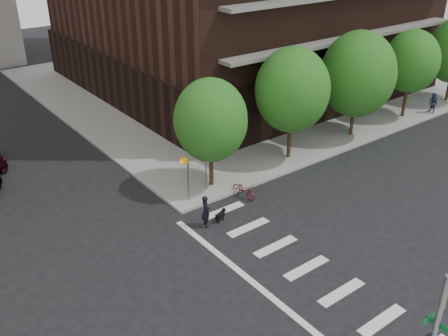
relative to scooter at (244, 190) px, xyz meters
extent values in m
plane|color=black|center=(-4.74, -6.50, -0.44)|extent=(120.00, 120.00, 0.00)
cube|color=gray|center=(15.76, 17.00, -0.36)|extent=(39.00, 33.00, 0.15)
cube|color=silver|center=(-1.74, -10.50, -0.43)|extent=(2.40, 0.50, 0.01)
cube|color=silver|center=(-1.74, -8.50, -0.43)|extent=(2.40, 0.50, 0.01)
cube|color=silver|center=(-1.74, -6.50, -0.43)|extent=(2.40, 0.50, 0.01)
cube|color=silver|center=(-1.74, -4.50, -0.43)|extent=(2.40, 0.50, 0.01)
cube|color=silver|center=(-1.74, -2.50, -0.43)|extent=(2.40, 0.50, 0.01)
cube|color=silver|center=(-1.74, -0.50, -0.43)|extent=(2.40, 0.50, 0.01)
cube|color=silver|center=(-4.24, -6.50, -0.43)|extent=(0.30, 13.00, 0.01)
cube|color=black|center=(13.26, 17.50, 1.71)|extent=(25.50, 25.50, 4.00)
cube|color=maroon|center=(26.46, 8.00, 2.51)|extent=(1.40, 5.00, 0.20)
cylinder|color=#301E11|center=(-0.74, 2.00, 0.86)|extent=(0.24, 0.24, 2.30)
sphere|color=#235B19|center=(-0.74, 2.00, 3.61)|extent=(4.00, 4.00, 4.00)
cylinder|color=#301E11|center=(5.26, 2.00, 1.01)|extent=(0.24, 0.24, 2.60)
sphere|color=#235B19|center=(5.26, 2.00, 4.11)|extent=(4.50, 4.50, 4.50)
cylinder|color=#301E11|center=(11.26, 2.00, 0.86)|extent=(0.24, 0.24, 2.30)
sphere|color=#235B19|center=(11.26, 2.00, 4.01)|extent=(5.00, 5.00, 5.00)
cylinder|color=#301E11|center=(17.26, 2.00, 1.01)|extent=(0.24, 0.24, 2.60)
sphere|color=#235B19|center=(17.26, 2.00, 3.91)|extent=(4.00, 4.00, 4.00)
imported|color=gold|center=(-4.99, -14.00, 5.01)|extent=(0.16, 0.20, 1.00)
cube|color=#0A5926|center=(-5.24, -13.85, 4.31)|extent=(0.75, 0.02, 0.18)
cube|color=#0A5926|center=(-5.09, -14.00, 4.06)|extent=(0.02, 0.75, 0.18)
cylinder|color=slate|center=(-2.74, 1.30, 1.01)|extent=(0.10, 0.10, 2.60)
cube|color=gold|center=(-2.94, 1.30, 2.11)|extent=(0.32, 0.25, 0.32)
cylinder|color=slate|center=(-1.24, 1.80, 0.81)|extent=(0.08, 0.08, 2.20)
cube|color=gold|center=(-1.24, 1.65, 1.71)|extent=(0.64, 0.02, 0.64)
imported|color=maroon|center=(0.00, 0.00, 0.00)|extent=(0.76, 1.72, 0.87)
imported|color=black|center=(-3.33, -1.11, 0.42)|extent=(0.69, 0.53, 1.71)
cube|color=black|center=(-2.52, -1.20, -0.08)|extent=(0.59, 0.34, 0.23)
cube|color=black|center=(-2.22, -1.11, 0.06)|extent=(0.20, 0.18, 0.16)
cylinder|color=black|center=(-2.35, -1.14, -0.31)|extent=(0.06, 0.06, 0.25)
cylinder|color=black|center=(-2.69, -1.25, -0.31)|extent=(0.06, 0.06, 0.25)
imported|color=navy|center=(19.57, 1.02, 0.50)|extent=(0.87, 0.73, 1.58)
camera|label=1|loc=(-15.21, -18.28, 13.39)|focal=40.00mm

